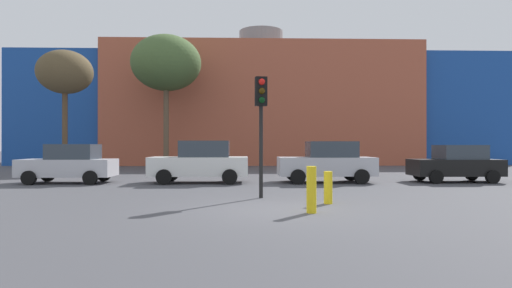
{
  "coord_description": "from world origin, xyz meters",
  "views": [
    {
      "loc": [
        -0.85,
        -10.81,
        1.65
      ],
      "look_at": [
        -0.23,
        9.18,
        1.69
      ],
      "focal_mm": 29.85,
      "sensor_mm": 36.0,
      "label": 1
    }
  ],
  "objects_px": {
    "parked_car_1": "(201,162)",
    "bollard_yellow_0": "(311,190)",
    "parked_car_3": "(456,164)",
    "bare_tree_1": "(166,63)",
    "bollard_yellow_1": "(328,188)",
    "parked_car_0": "(70,164)",
    "traffic_light_island": "(261,109)",
    "parked_car_2": "(327,162)",
    "bare_tree_0": "(65,73)"
  },
  "relations": [
    {
      "from": "bare_tree_1",
      "to": "bollard_yellow_0",
      "type": "height_order",
      "value": "bare_tree_1"
    },
    {
      "from": "parked_car_2",
      "to": "bollard_yellow_0",
      "type": "relative_size",
      "value": 3.68
    },
    {
      "from": "bare_tree_1",
      "to": "bare_tree_0",
      "type": "bearing_deg",
      "value": -133.97
    },
    {
      "from": "parked_car_2",
      "to": "parked_car_3",
      "type": "height_order",
      "value": "parked_car_2"
    },
    {
      "from": "parked_car_1",
      "to": "bollard_yellow_0",
      "type": "height_order",
      "value": "parked_car_1"
    },
    {
      "from": "bare_tree_1",
      "to": "bollard_yellow_1",
      "type": "xyz_separation_m",
      "value": [
        7.79,
        -18.33,
        -6.94
      ]
    },
    {
      "from": "parked_car_1",
      "to": "parked_car_2",
      "type": "xyz_separation_m",
      "value": [
        5.53,
        -0.0,
        -0.01
      ]
    },
    {
      "from": "bare_tree_0",
      "to": "bollard_yellow_1",
      "type": "bearing_deg",
      "value": -46.06
    },
    {
      "from": "bare_tree_0",
      "to": "bollard_yellow_0",
      "type": "relative_size",
      "value": 6.33
    },
    {
      "from": "parked_car_2",
      "to": "bare_tree_0",
      "type": "distance_m",
      "value": 16.23
    },
    {
      "from": "bollard_yellow_1",
      "to": "bare_tree_0",
      "type": "bearing_deg",
      "value": 133.94
    },
    {
      "from": "bollard_yellow_0",
      "to": "bollard_yellow_1",
      "type": "distance_m",
      "value": 1.75
    },
    {
      "from": "parked_car_2",
      "to": "bollard_yellow_0",
      "type": "height_order",
      "value": "parked_car_2"
    },
    {
      "from": "traffic_light_island",
      "to": "bollard_yellow_0",
      "type": "height_order",
      "value": "traffic_light_island"
    },
    {
      "from": "bare_tree_1",
      "to": "bollard_yellow_0",
      "type": "distance_m",
      "value": 22.21
    },
    {
      "from": "bare_tree_1",
      "to": "parked_car_2",
      "type": "bearing_deg",
      "value": -51.82
    },
    {
      "from": "bare_tree_1",
      "to": "bollard_yellow_1",
      "type": "relative_size",
      "value": 10.38
    },
    {
      "from": "traffic_light_island",
      "to": "bare_tree_0",
      "type": "distance_m",
      "value": 16.42
    },
    {
      "from": "parked_car_0",
      "to": "bollard_yellow_0",
      "type": "distance_m",
      "value": 12.36
    },
    {
      "from": "bollard_yellow_0",
      "to": "bare_tree_1",
      "type": "bearing_deg",
      "value": 109.54
    },
    {
      "from": "parked_car_3",
      "to": "parked_car_2",
      "type": "bearing_deg",
      "value": 0.0
    },
    {
      "from": "parked_car_1",
      "to": "bare_tree_0",
      "type": "xyz_separation_m",
      "value": [
        -8.51,
        6.47,
        4.92
      ]
    },
    {
      "from": "parked_car_1",
      "to": "bollard_yellow_0",
      "type": "xyz_separation_m",
      "value": [
        3.49,
        -8.33,
        -0.34
      ]
    },
    {
      "from": "parked_car_1",
      "to": "bare_tree_0",
      "type": "height_order",
      "value": "bare_tree_0"
    },
    {
      "from": "bare_tree_0",
      "to": "traffic_light_island",
      "type": "bearing_deg",
      "value": -47.41
    },
    {
      "from": "parked_car_0",
      "to": "bare_tree_1",
      "type": "xyz_separation_m",
      "value": [
        2.06,
        11.59,
        6.56
      ]
    },
    {
      "from": "parked_car_2",
      "to": "bollard_yellow_1",
      "type": "xyz_separation_m",
      "value": [
        -1.32,
        -6.74,
        -0.44
      ]
    },
    {
      "from": "parked_car_1",
      "to": "parked_car_3",
      "type": "xyz_separation_m",
      "value": [
        11.28,
        -0.0,
        -0.09
      ]
    },
    {
      "from": "parked_car_3",
      "to": "bollard_yellow_1",
      "type": "xyz_separation_m",
      "value": [
        -7.06,
        -6.74,
        -0.36
      ]
    },
    {
      "from": "traffic_light_island",
      "to": "bare_tree_1",
      "type": "distance_m",
      "value": 18.6
    },
    {
      "from": "parked_car_3",
      "to": "bare_tree_1",
      "type": "distance_m",
      "value": 19.96
    },
    {
      "from": "parked_car_2",
      "to": "bollard_yellow_1",
      "type": "distance_m",
      "value": 6.88
    },
    {
      "from": "bollard_yellow_1",
      "to": "parked_car_3",
      "type": "bearing_deg",
      "value": 43.67
    },
    {
      "from": "parked_car_0",
      "to": "parked_car_1",
      "type": "bearing_deg",
      "value": -180.0
    },
    {
      "from": "parked_car_3",
      "to": "bare_tree_0",
      "type": "distance_m",
      "value": 21.42
    },
    {
      "from": "bollard_yellow_1",
      "to": "bare_tree_1",
      "type": "bearing_deg",
      "value": 113.04
    },
    {
      "from": "parked_car_1",
      "to": "traffic_light_island",
      "type": "distance_m",
      "value": 6.2
    },
    {
      "from": "parked_car_1",
      "to": "bollard_yellow_1",
      "type": "height_order",
      "value": "parked_car_1"
    },
    {
      "from": "parked_car_1",
      "to": "bollard_yellow_1",
      "type": "distance_m",
      "value": 7.97
    },
    {
      "from": "parked_car_0",
      "to": "traffic_light_island",
      "type": "distance_m",
      "value": 9.87
    },
    {
      "from": "bollard_yellow_0",
      "to": "bollard_yellow_1",
      "type": "bearing_deg",
      "value": 65.42
    },
    {
      "from": "parked_car_2",
      "to": "traffic_light_island",
      "type": "height_order",
      "value": "traffic_light_island"
    },
    {
      "from": "traffic_light_island",
      "to": "bollard_yellow_1",
      "type": "bearing_deg",
      "value": 45.59
    },
    {
      "from": "parked_car_1",
      "to": "parked_car_3",
      "type": "height_order",
      "value": "parked_car_1"
    },
    {
      "from": "bare_tree_0",
      "to": "bollard_yellow_0",
      "type": "height_order",
      "value": "bare_tree_0"
    },
    {
      "from": "parked_car_3",
      "to": "bollard_yellow_1",
      "type": "bearing_deg",
      "value": 43.67
    },
    {
      "from": "traffic_light_island",
      "to": "bare_tree_1",
      "type": "height_order",
      "value": "bare_tree_1"
    },
    {
      "from": "parked_car_1",
      "to": "bare_tree_1",
      "type": "bearing_deg",
      "value": -72.85
    },
    {
      "from": "parked_car_0",
      "to": "traffic_light_island",
      "type": "xyz_separation_m",
      "value": [
        8.04,
        -5.41,
        1.93
      ]
    },
    {
      "from": "parked_car_3",
      "to": "bollard_yellow_0",
      "type": "xyz_separation_m",
      "value": [
        -7.79,
        -8.33,
        -0.25
      ]
    }
  ]
}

